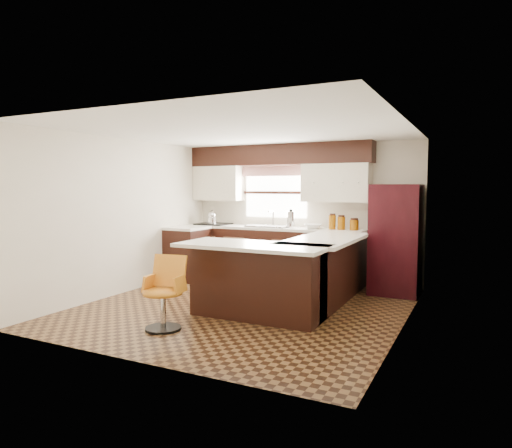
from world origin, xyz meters
The scene contains 30 objects.
floor centered at (0.00, 0.00, 0.00)m, with size 4.40×4.40×0.00m, color #49301A.
ceiling centered at (0.00, 0.00, 2.40)m, with size 4.40×4.40×0.00m, color silver.
wall_back centered at (0.00, 2.20, 1.20)m, with size 4.40×4.40×0.00m, color beige.
wall_front centered at (0.00, -2.20, 1.20)m, with size 4.40×4.40×0.00m, color beige.
wall_left centered at (-2.10, 0.00, 1.20)m, with size 4.40×4.40×0.00m, color beige.
wall_right centered at (2.10, 0.00, 1.20)m, with size 4.40×4.40×0.00m, color beige.
base_cab_back centered at (-0.45, 1.90, 0.45)m, with size 3.30×0.60×0.90m, color black.
base_cab_left centered at (-1.80, 1.25, 0.45)m, with size 0.60×0.70×0.90m, color black.
counter_back centered at (-0.45, 1.90, 0.92)m, with size 3.30×0.60×0.04m, color silver.
counter_left centered at (-1.80, 1.25, 0.92)m, with size 0.60×0.70×0.04m, color silver.
soffit centered at (-0.40, 2.03, 2.22)m, with size 3.40×0.35×0.36m, color black.
upper_cab_left centered at (-1.62, 2.03, 1.72)m, with size 0.94×0.35×0.64m, color beige.
upper_cab_right centered at (0.68, 2.03, 1.72)m, with size 1.14×0.35×0.64m, color beige.
window_pane centered at (-0.50, 2.18, 1.55)m, with size 1.20×0.02×0.90m, color white.
valance centered at (-0.50, 2.14, 1.94)m, with size 1.30×0.06×0.18m, color #D19B93.
sink centered at (-0.50, 1.88, 0.96)m, with size 0.75×0.45×0.03m, color #B2B2B7.
dishwasher centered at (0.55, 1.61, 0.43)m, with size 0.58×0.03×0.78m, color black.
cooktop centered at (-1.65, 1.88, 0.96)m, with size 0.58×0.50×0.03m, color black.
peninsula_long centered at (0.90, 0.62, 0.45)m, with size 0.60×1.95×0.90m, color black.
peninsula_return centered at (0.38, -0.35, 0.45)m, with size 1.65×0.60×0.90m, color black.
counter_pen_long centered at (0.95, 0.62, 0.92)m, with size 0.84×1.95×0.04m, color silver.
counter_pen_return centered at (0.35, -0.44, 0.92)m, with size 1.89×0.84×0.04m, color silver.
refrigerator centered at (1.72, 1.76, 0.85)m, with size 0.73×0.70×1.69m, color black.
bar_chair centered at (-0.38, -1.30, 0.43)m, with size 0.45×0.45×0.85m, color orange, non-canonical shape.
kettle centered at (-1.68, 1.88, 1.09)m, with size 0.18×0.18×0.24m, color silver, non-canonical shape.
percolator centered at (-0.08, 1.90, 1.09)m, with size 0.13×0.13×0.29m, color silver.
mixing_bowl centered at (0.32, 1.90, 0.98)m, with size 0.31×0.31×0.08m, color white.
canister_large centered at (0.65, 1.92, 1.06)m, with size 0.12×0.12×0.23m, color #874A05.
canister_med centered at (0.81, 1.92, 1.05)m, with size 0.12×0.12×0.21m, color #874A05.
canister_small centered at (1.02, 1.92, 1.03)m, with size 0.14×0.14×0.17m, color #874A05.
Camera 1 is at (2.89, -5.45, 1.65)m, focal length 32.00 mm.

